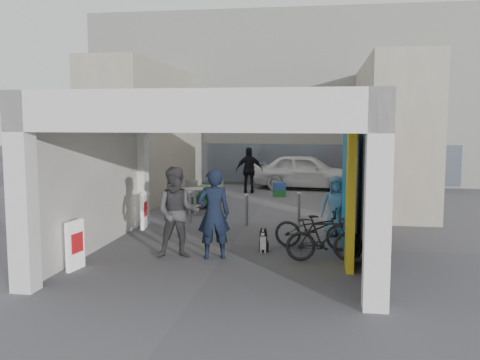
% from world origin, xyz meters
% --- Properties ---
extents(ground, '(90.00, 90.00, 0.00)m').
position_xyz_m(ground, '(0.00, 0.00, 0.00)').
color(ground, '#4E4E52').
rests_on(ground, ground).
extents(arcade_canopy, '(6.40, 6.45, 6.40)m').
position_xyz_m(arcade_canopy, '(0.54, -0.82, 2.30)').
color(arcade_canopy, silver).
rests_on(arcade_canopy, ground).
extents(far_building, '(18.00, 4.08, 8.00)m').
position_xyz_m(far_building, '(-0.00, 13.99, 3.99)').
color(far_building, white).
rests_on(far_building, ground).
extents(plaza_bldg_left, '(2.00, 9.00, 5.00)m').
position_xyz_m(plaza_bldg_left, '(-4.50, 7.50, 2.50)').
color(plaza_bldg_left, '#ABA58E').
rests_on(plaza_bldg_left, ground).
extents(plaza_bldg_right, '(2.00, 9.00, 5.00)m').
position_xyz_m(plaza_bldg_right, '(4.50, 7.50, 2.50)').
color(plaza_bldg_right, '#ABA58E').
rests_on(plaza_bldg_right, ground).
extents(bollard_left, '(0.09, 0.09, 0.90)m').
position_xyz_m(bollard_left, '(-1.69, 2.58, 0.45)').
color(bollard_left, gray).
rests_on(bollard_left, ground).
extents(bollard_center, '(0.09, 0.09, 0.89)m').
position_xyz_m(bollard_center, '(0.02, 2.37, 0.45)').
color(bollard_center, gray).
rests_on(bollard_center, ground).
extents(bollard_right, '(0.09, 0.09, 0.94)m').
position_xyz_m(bollard_right, '(1.49, 2.56, 0.47)').
color(bollard_right, gray).
rests_on(bollard_right, ground).
extents(advert_board_near, '(0.16, 0.56, 1.00)m').
position_xyz_m(advert_board_near, '(-2.75, -2.60, 0.51)').
color(advert_board_near, white).
rests_on(advert_board_near, ground).
extents(advert_board_far, '(0.17, 0.56, 1.00)m').
position_xyz_m(advert_board_far, '(-2.75, 1.55, 0.51)').
color(advert_board_far, white).
rests_on(advert_board_far, ground).
extents(cafe_set, '(1.66, 1.34, 1.00)m').
position_xyz_m(cafe_set, '(-2.00, 4.24, 0.35)').
color(cafe_set, '#97979C').
rests_on(cafe_set, ground).
extents(produce_stand, '(1.12, 0.61, 0.74)m').
position_xyz_m(produce_stand, '(-1.96, 5.14, 0.29)').
color(produce_stand, black).
rests_on(produce_stand, ground).
extents(crate_stack, '(0.53, 0.46, 0.56)m').
position_xyz_m(crate_stack, '(0.45, 8.32, 0.28)').
color(crate_stack, '#1B6124').
rests_on(crate_stack, ground).
extents(border_collie, '(0.21, 0.42, 0.57)m').
position_xyz_m(border_collie, '(0.83, -0.57, 0.23)').
color(border_collie, black).
rests_on(border_collie, ground).
extents(man_with_dog, '(0.82, 0.67, 1.96)m').
position_xyz_m(man_with_dog, '(-0.17, -1.31, 0.98)').
color(man_with_dog, black).
rests_on(man_with_dog, ground).
extents(man_back_turned, '(1.10, 0.94, 1.99)m').
position_xyz_m(man_back_turned, '(-0.97, -1.36, 1.00)').
color(man_back_turned, '#3A393C').
rests_on(man_back_turned, ground).
extents(man_elderly, '(0.77, 0.51, 1.57)m').
position_xyz_m(man_elderly, '(2.49, 1.39, 0.78)').
color(man_elderly, '#5B90B2').
rests_on(man_elderly, ground).
extents(man_crates, '(1.16, 0.61, 1.89)m').
position_xyz_m(man_crates, '(-0.85, 9.12, 0.94)').
color(man_crates, black).
rests_on(man_crates, ground).
extents(bicycle_front, '(1.93, 0.97, 0.97)m').
position_xyz_m(bicycle_front, '(1.95, -0.11, 0.48)').
color(bicycle_front, black).
rests_on(bicycle_front, ground).
extents(bicycle_rear, '(1.71, 0.74, 1.00)m').
position_xyz_m(bicycle_rear, '(2.20, -1.16, 0.50)').
color(bicycle_rear, black).
rests_on(bicycle_rear, ground).
extents(white_van, '(4.69, 2.32, 1.54)m').
position_xyz_m(white_van, '(1.40, 10.84, 0.77)').
color(white_van, white).
rests_on(white_van, ground).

